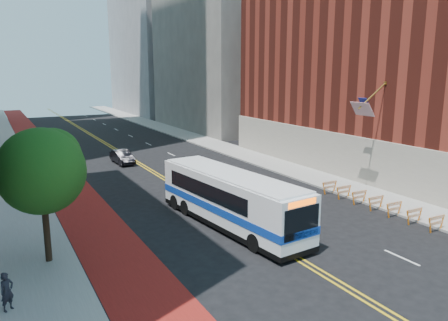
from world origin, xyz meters
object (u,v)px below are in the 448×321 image
transit_bus (229,198)px  car_a (43,168)px  street_tree (42,168)px  car_c (52,146)px  pedestrian (7,292)px  car_b (122,157)px

transit_bus → car_a: (-8.58, 19.75, -1.06)m
street_tree → car_c: (4.20, 31.18, -4.11)m
street_tree → car_a: bearing=84.5°
car_a → pedestrian: (-4.02, -24.32, 0.24)m
transit_bus → car_a: transit_bus is taller
street_tree → pedestrian: bearing=-116.3°
car_a → car_c: (2.26, 11.07, 0.09)m
car_b → pedestrian: bearing=-117.2°
street_tree → car_b: street_tree is taller
street_tree → car_c: size_ratio=1.22×
transit_bus → car_c: transit_bus is taller
pedestrian → car_c: bearing=44.1°
street_tree → car_a: street_tree is taller
car_c → pedestrian: size_ratio=3.44×
car_c → pedestrian: pedestrian is taller
car_a → pedestrian: pedestrian is taller
car_c → transit_bus: bearing=-87.8°
street_tree → car_a: 20.65m
pedestrian → transit_bus: bearing=-15.9°
car_b → car_c: (-5.54, 9.54, 0.09)m
transit_bus → car_b: bearing=86.1°
street_tree → car_b: size_ratio=1.57×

